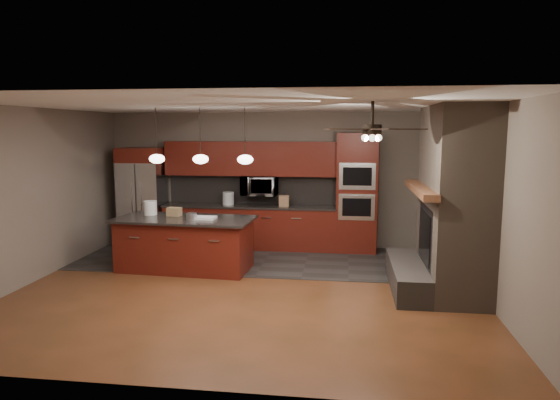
% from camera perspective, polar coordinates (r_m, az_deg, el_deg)
% --- Properties ---
extents(ground, '(7.00, 7.00, 0.00)m').
position_cam_1_polar(ground, '(7.82, -3.80, -10.17)').
color(ground, brown).
rests_on(ground, ground).
extents(ceiling, '(7.00, 6.00, 0.02)m').
position_cam_1_polar(ceiling, '(7.44, -4.00, 10.77)').
color(ceiling, white).
rests_on(ceiling, back_wall).
extents(back_wall, '(7.00, 0.02, 2.80)m').
position_cam_1_polar(back_wall, '(10.44, -0.64, 2.32)').
color(back_wall, '#73665C').
rests_on(back_wall, ground).
extents(right_wall, '(0.02, 6.00, 2.80)m').
position_cam_1_polar(right_wall, '(7.63, 22.82, -0.45)').
color(right_wall, '#73665C').
rests_on(right_wall, ground).
extents(left_wall, '(0.02, 6.00, 2.80)m').
position_cam_1_polar(left_wall, '(8.88, -26.62, 0.45)').
color(left_wall, '#73665C').
rests_on(left_wall, ground).
extents(slate_tile_patch, '(7.00, 2.40, 0.01)m').
position_cam_1_polar(slate_tile_patch, '(9.52, -1.66, -6.79)').
color(slate_tile_patch, '#2F2C2A').
rests_on(slate_tile_patch, ground).
extents(fireplace_column, '(1.30, 2.10, 2.80)m').
position_cam_1_polar(fireplace_column, '(7.92, 18.81, -0.71)').
color(fireplace_column, brown).
rests_on(fireplace_column, ground).
extents(back_cabinetry, '(3.59, 0.64, 2.20)m').
position_cam_1_polar(back_cabinetry, '(10.33, -3.44, -0.58)').
color(back_cabinetry, '#571810').
rests_on(back_cabinetry, ground).
extents(oven_tower, '(0.80, 0.63, 2.38)m').
position_cam_1_polar(oven_tower, '(10.06, 8.74, 0.81)').
color(oven_tower, '#571810').
rests_on(oven_tower, ground).
extents(microwave, '(0.73, 0.41, 0.50)m').
position_cam_1_polar(microwave, '(10.25, -2.36, 1.64)').
color(microwave, silver).
rests_on(microwave, back_cabinetry).
extents(refrigerator, '(0.89, 0.75, 2.07)m').
position_cam_1_polar(refrigerator, '(10.85, -15.38, 0.31)').
color(refrigerator, silver).
rests_on(refrigerator, ground).
extents(kitchen_island, '(2.45, 1.23, 0.92)m').
position_cam_1_polar(kitchen_island, '(8.91, -10.82, -4.92)').
color(kitchen_island, '#571810').
rests_on(kitchen_island, ground).
extents(white_bucket, '(0.30, 0.30, 0.25)m').
position_cam_1_polar(white_bucket, '(9.27, -14.61, -0.88)').
color(white_bucket, white).
rests_on(white_bucket, kitchen_island).
extents(paint_can, '(0.23, 0.23, 0.12)m').
position_cam_1_polar(paint_can, '(8.65, -10.06, -1.83)').
color(paint_can, '#AFAFB4').
rests_on(paint_can, kitchen_island).
extents(paint_tray, '(0.41, 0.29, 0.04)m').
position_cam_1_polar(paint_tray, '(8.67, -8.69, -2.03)').
color(paint_tray, white).
rests_on(paint_tray, kitchen_island).
extents(cardboard_box, '(0.26, 0.20, 0.15)m').
position_cam_1_polar(cardboard_box, '(9.07, -12.00, -1.32)').
color(cardboard_box, olive).
rests_on(cardboard_box, kitchen_island).
extents(counter_bucket, '(0.24, 0.24, 0.26)m').
position_cam_1_polar(counter_bucket, '(10.36, -5.93, 0.18)').
color(counter_bucket, silver).
rests_on(counter_bucket, back_cabinetry).
extents(counter_box, '(0.20, 0.16, 0.22)m').
position_cam_1_polar(counter_box, '(10.11, 0.47, -0.09)').
color(counter_box, '#9D7251').
rests_on(counter_box, back_cabinetry).
extents(pendant_left, '(0.26, 0.26, 0.92)m').
position_cam_1_polar(pendant_left, '(8.59, -13.88, 4.62)').
color(pendant_left, black).
rests_on(pendant_left, ceiling).
extents(pendant_center, '(0.26, 0.26, 0.92)m').
position_cam_1_polar(pendant_center, '(8.34, -9.07, 4.66)').
color(pendant_center, black).
rests_on(pendant_center, ceiling).
extents(pendant_right, '(0.26, 0.26, 0.92)m').
position_cam_1_polar(pendant_right, '(8.16, -4.00, 4.67)').
color(pendant_right, black).
rests_on(pendant_right, ceiling).
extents(ceiling_fan, '(1.27, 1.33, 0.41)m').
position_cam_1_polar(ceiling_fan, '(6.49, 10.48, 8.03)').
color(ceiling_fan, black).
rests_on(ceiling_fan, ceiling).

